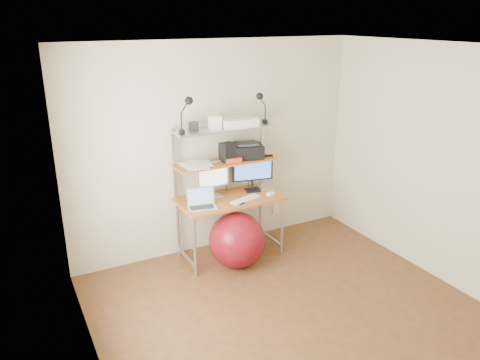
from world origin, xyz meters
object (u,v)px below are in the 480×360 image
at_px(laptop, 201,203).
at_px(exercise_ball, 237,240).
at_px(monitor_black, 252,170).
at_px(printer, 246,151).
at_px(monitor_silver, 213,177).

xyz_separation_m(laptop, exercise_ball, (0.36, -0.16, -0.46)).
distance_m(laptop, exercise_ball, 0.61).
bearing_deg(laptop, monitor_black, 26.60).
height_order(laptop, exercise_ball, laptop).
distance_m(monitor_black, exercise_ball, 0.86).
bearing_deg(laptop, printer, 30.52).
bearing_deg(laptop, exercise_ball, -12.16).
distance_m(laptop, printer, 0.85).
bearing_deg(printer, laptop, -145.94).
bearing_deg(exercise_ball, laptop, 156.06).
bearing_deg(exercise_ball, monitor_silver, 106.51).
distance_m(monitor_silver, printer, 0.50).
bearing_deg(printer, monitor_silver, -163.07).
bearing_deg(printer, exercise_ball, -114.10).
xyz_separation_m(monitor_silver, monitor_black, (0.51, -0.02, 0.01)).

